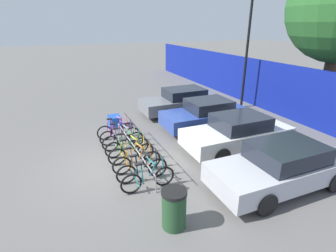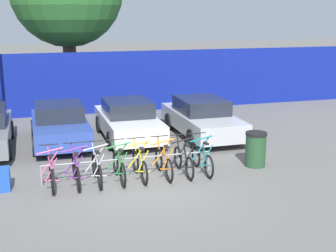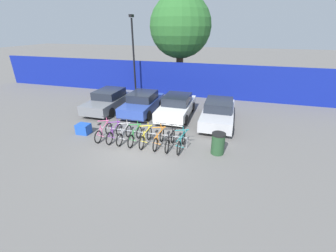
{
  "view_description": "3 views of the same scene",
  "coord_description": "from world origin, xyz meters",
  "px_view_note": "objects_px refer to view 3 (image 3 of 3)",
  "views": [
    {
      "loc": [
        8.28,
        -1.58,
        4.72
      ],
      "look_at": [
        -0.21,
        2.06,
        1.09
      ],
      "focal_mm": 28.0,
      "sensor_mm": 36.0,
      "label": 1
    },
    {
      "loc": [
        -2.71,
        -11.37,
        4.44
      ],
      "look_at": [
        0.92,
        0.8,
        1.36
      ],
      "focal_mm": 50.0,
      "sensor_mm": 36.0,
      "label": 2
    },
    {
      "loc": [
        3.86,
        -8.78,
        5.44
      ],
      "look_at": [
        0.99,
        1.23,
        0.81
      ],
      "focal_mm": 24.0,
      "sensor_mm": 36.0,
      "label": 3
    }
  ],
  "objects_px": {
    "bicycle_teal": "(181,142)",
    "car_white": "(177,106)",
    "car_grey": "(109,100)",
    "bike_rack": "(142,133)",
    "lamp_post": "(134,53)",
    "bicycle_pink": "(104,132)",
    "trash_bin": "(218,143)",
    "bicycle_black": "(170,141)",
    "car_blue": "(143,103)",
    "bicycle_green": "(135,136)",
    "bicycle_orange": "(159,139)",
    "tree_behind_hoarding": "(180,27)",
    "car_silver": "(218,112)",
    "cargo_crate": "(84,129)",
    "bicycle_silver": "(124,134)",
    "bicycle_yellow": "(146,137)",
    "bicycle_purple": "(114,133)"
  },
  "relations": [
    {
      "from": "bicycle_green",
      "to": "car_blue",
      "type": "bearing_deg",
      "value": 109.24
    },
    {
      "from": "bike_rack",
      "to": "bicycle_orange",
      "type": "relative_size",
      "value": 2.77
    },
    {
      "from": "bicycle_orange",
      "to": "cargo_crate",
      "type": "relative_size",
      "value": 2.44
    },
    {
      "from": "bike_rack",
      "to": "car_grey",
      "type": "relative_size",
      "value": 1.03
    },
    {
      "from": "bicycle_silver",
      "to": "cargo_crate",
      "type": "xyz_separation_m",
      "value": [
        -2.57,
        0.21,
        -0.1
      ]
    },
    {
      "from": "bike_rack",
      "to": "lamp_post",
      "type": "xyz_separation_m",
      "value": [
        -3.72,
        7.83,
        2.99
      ]
    },
    {
      "from": "car_grey",
      "to": "bicycle_silver",
      "type": "bearing_deg",
      "value": -52.73
    },
    {
      "from": "car_white",
      "to": "bicycle_yellow",
      "type": "bearing_deg",
      "value": -97.59
    },
    {
      "from": "bicycle_teal",
      "to": "car_blue",
      "type": "height_order",
      "value": "car_blue"
    },
    {
      "from": "bicycle_black",
      "to": "car_blue",
      "type": "xyz_separation_m",
      "value": [
        -3.11,
        4.23,
        0.31
      ]
    },
    {
      "from": "car_white",
      "to": "tree_behind_hoarding",
      "type": "xyz_separation_m",
      "value": [
        -1.39,
        6.58,
        4.72
      ]
    },
    {
      "from": "bicycle_pink",
      "to": "trash_bin",
      "type": "distance_m",
      "value": 5.9
    },
    {
      "from": "bicycle_silver",
      "to": "bicycle_green",
      "type": "xyz_separation_m",
      "value": [
        0.6,
        0.0,
        0.0
      ]
    },
    {
      "from": "bicycle_yellow",
      "to": "trash_bin",
      "type": "relative_size",
      "value": 1.66
    },
    {
      "from": "lamp_post",
      "to": "trash_bin",
      "type": "xyz_separation_m",
      "value": [
        7.52,
        -7.9,
        -2.97
      ]
    },
    {
      "from": "car_blue",
      "to": "car_white",
      "type": "height_order",
      "value": "same"
    },
    {
      "from": "trash_bin",
      "to": "car_blue",
      "type": "bearing_deg",
      "value": 142.37
    },
    {
      "from": "bicycle_silver",
      "to": "bicycle_yellow",
      "type": "distance_m",
      "value": 1.18
    },
    {
      "from": "bicycle_silver",
      "to": "bicycle_yellow",
      "type": "xyz_separation_m",
      "value": [
        1.18,
        0.0,
        0.0
      ]
    },
    {
      "from": "bicycle_orange",
      "to": "car_grey",
      "type": "bearing_deg",
      "value": 138.81
    },
    {
      "from": "bicycle_green",
      "to": "car_white",
      "type": "distance_m",
      "value": 4.35
    },
    {
      "from": "bicycle_black",
      "to": "car_white",
      "type": "bearing_deg",
      "value": 100.61
    },
    {
      "from": "car_silver",
      "to": "trash_bin",
      "type": "xyz_separation_m",
      "value": [
        0.3,
        -3.74,
        -0.17
      ]
    },
    {
      "from": "trash_bin",
      "to": "cargo_crate",
      "type": "relative_size",
      "value": 1.47
    },
    {
      "from": "bicycle_pink",
      "to": "bicycle_orange",
      "type": "relative_size",
      "value": 1.0
    },
    {
      "from": "car_silver",
      "to": "bike_rack",
      "type": "bearing_deg",
      "value": -133.73
    },
    {
      "from": "car_white",
      "to": "tree_behind_hoarding",
      "type": "distance_m",
      "value": 8.22
    },
    {
      "from": "bicycle_pink",
      "to": "trash_bin",
      "type": "xyz_separation_m",
      "value": [
        5.9,
        0.08,
        0.14
      ]
    },
    {
      "from": "car_white",
      "to": "car_silver",
      "type": "distance_m",
      "value": 2.71
    },
    {
      "from": "bicycle_teal",
      "to": "bicycle_purple",
      "type": "bearing_deg",
      "value": -178.35
    },
    {
      "from": "car_white",
      "to": "car_silver",
      "type": "bearing_deg",
      "value": -7.9
    },
    {
      "from": "car_grey",
      "to": "car_blue",
      "type": "height_order",
      "value": "same"
    },
    {
      "from": "car_grey",
      "to": "car_blue",
      "type": "distance_m",
      "value": 2.52
    },
    {
      "from": "bicycle_pink",
      "to": "bicycle_green",
      "type": "xyz_separation_m",
      "value": [
        1.79,
        0.0,
        0.0
      ]
    },
    {
      "from": "bicycle_yellow",
      "to": "cargo_crate",
      "type": "relative_size",
      "value": 2.44
    },
    {
      "from": "car_blue",
      "to": "lamp_post",
      "type": "distance_m",
      "value": 5.15
    },
    {
      "from": "car_silver",
      "to": "bicycle_silver",
      "type": "bearing_deg",
      "value": -139.16
    },
    {
      "from": "bicycle_pink",
      "to": "car_silver",
      "type": "height_order",
      "value": "car_silver"
    },
    {
      "from": "bicycle_teal",
      "to": "cargo_crate",
      "type": "height_order",
      "value": "bicycle_teal"
    },
    {
      "from": "bicycle_silver",
      "to": "tree_behind_hoarding",
      "type": "distance_m",
      "value": 11.9
    },
    {
      "from": "bicycle_yellow",
      "to": "bicycle_black",
      "type": "distance_m",
      "value": 1.26
    },
    {
      "from": "bicycle_orange",
      "to": "car_white",
      "type": "distance_m",
      "value": 4.2
    },
    {
      "from": "bicycle_pink",
      "to": "trash_bin",
      "type": "bearing_deg",
      "value": 3.75
    },
    {
      "from": "bicycle_yellow",
      "to": "car_silver",
      "type": "distance_m",
      "value": 5.02
    },
    {
      "from": "cargo_crate",
      "to": "bicycle_pink",
      "type": "bearing_deg",
      "value": -8.83
    },
    {
      "from": "bicycle_black",
      "to": "bicycle_pink",
      "type": "bearing_deg",
      "value": -178.95
    },
    {
      "from": "bike_rack",
      "to": "bicycle_green",
      "type": "xyz_separation_m",
      "value": [
        -0.3,
        -0.15,
        -0.12
      ]
    },
    {
      "from": "bicycle_purple",
      "to": "car_silver",
      "type": "distance_m",
      "value": 6.28
    },
    {
      "from": "bicycle_teal",
      "to": "car_white",
      "type": "xyz_separation_m",
      "value": [
        -1.27,
        4.19,
        0.31
      ]
    },
    {
      "from": "bicycle_teal",
      "to": "car_grey",
      "type": "bearing_deg",
      "value": 147.54
    }
  ]
}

